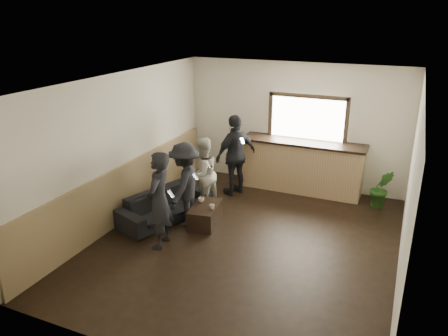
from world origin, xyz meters
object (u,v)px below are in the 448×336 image
at_px(sofa, 166,206).
at_px(person_c, 185,184).
at_px(coffee_table, 205,215).
at_px(cup_b, 212,207).
at_px(cup_a, 201,200).
at_px(potted_plant, 381,188).
at_px(person_a, 159,200).
at_px(bar_counter, 302,163).
at_px(person_d, 236,155).
at_px(person_b, 202,174).

relative_size(sofa, person_c, 1.19).
bearing_deg(person_c, coffee_table, 104.88).
height_order(coffee_table, person_c, person_c).
height_order(sofa, cup_b, sofa).
relative_size(cup_a, person_c, 0.07).
xyz_separation_m(potted_plant, person_a, (-3.32, -3.15, 0.44)).
height_order(bar_counter, person_a, bar_counter).
bearing_deg(person_d, person_a, 21.87).
distance_m(cup_b, person_a, 1.17).
distance_m(person_a, person_d, 2.65).
bearing_deg(person_a, sofa, -161.85).
relative_size(cup_a, cup_b, 1.19).
xyz_separation_m(person_a, person_d, (0.31, 2.63, 0.04)).
bearing_deg(sofa, person_a, -134.32).
xyz_separation_m(bar_counter, person_d, (-1.29, -0.75, 0.25)).
height_order(cup_b, person_c, person_c).
relative_size(sofa, cup_a, 16.86).
relative_size(cup_a, person_d, 0.06).
bearing_deg(bar_counter, person_d, -149.64).
xyz_separation_m(person_c, person_d, (0.31, 1.74, 0.09)).
xyz_separation_m(potted_plant, person_c, (-3.32, -2.25, 0.39)).
bearing_deg(potted_plant, sofa, -149.37).
xyz_separation_m(sofa, potted_plant, (3.77, 2.23, 0.13)).
relative_size(person_a, person_b, 1.13).
bearing_deg(cup_a, potted_plant, 32.81).
distance_m(bar_counter, potted_plant, 1.75).
bearing_deg(cup_b, potted_plant, 38.22).
bearing_deg(coffee_table, person_b, 119.83).
xyz_separation_m(bar_counter, cup_a, (-1.39, -2.24, -0.22)).
xyz_separation_m(bar_counter, cup_b, (-1.07, -2.43, -0.22)).
distance_m(cup_a, person_c, 0.50).
xyz_separation_m(coffee_table, person_c, (-0.35, -0.13, 0.61)).
height_order(sofa, cup_a, sofa).
bearing_deg(person_b, person_c, 20.53).
distance_m(person_b, person_d, 1.05).
bearing_deg(bar_counter, potted_plant, -7.86).
relative_size(sofa, person_b, 1.27).
xyz_separation_m(cup_a, person_a, (-0.21, -1.14, 0.42)).
bearing_deg(cup_a, coffee_table, -39.90).
bearing_deg(person_c, cup_a, 134.52).
xyz_separation_m(cup_b, person_c, (-0.53, -0.06, 0.38)).
xyz_separation_m(bar_counter, sofa, (-2.05, -2.47, -0.36)).
bearing_deg(sofa, person_c, -73.31).
xyz_separation_m(coffee_table, cup_b, (0.18, -0.07, 0.23)).
height_order(cup_a, person_d, person_d).
height_order(person_a, person_d, person_d).
height_order(bar_counter, person_b, bar_counter).
bearing_deg(cup_b, bar_counter, 66.25).
height_order(bar_counter, cup_b, bar_counter).
bearing_deg(person_b, bar_counter, 158.08).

